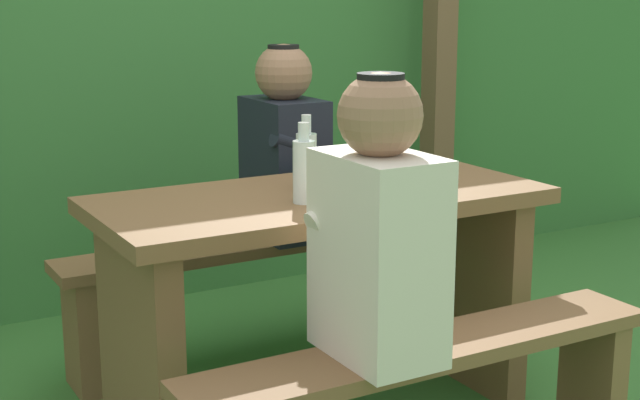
% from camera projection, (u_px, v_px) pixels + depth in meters
% --- Properties ---
extents(hedge_backdrop, '(6.40, 0.87, 2.12)m').
position_uv_depth(hedge_backdrop, '(130.00, 56.00, 4.31)').
color(hedge_backdrop, '#387335').
rests_on(hedge_backdrop, ground_plane).
extents(pergola_post_right, '(0.12, 0.12, 1.90)m').
position_uv_depth(pergola_post_right, '(439.00, 77.00, 4.43)').
color(pergola_post_right, brown).
rests_on(pergola_post_right, ground_plane).
extents(picnic_table, '(1.40, 0.64, 0.75)m').
position_uv_depth(picnic_table, '(320.00, 267.00, 2.91)').
color(picnic_table, brown).
rests_on(picnic_table, ground_plane).
extents(bench_near, '(1.40, 0.24, 0.45)m').
position_uv_depth(bench_near, '(426.00, 388.00, 2.46)').
color(bench_near, brown).
rests_on(bench_near, ground_plane).
extents(bench_far, '(1.40, 0.24, 0.45)m').
position_uv_depth(bench_far, '(244.00, 275.00, 3.44)').
color(bench_far, brown).
rests_on(bench_far, ground_plane).
extents(person_white_shirt, '(0.25, 0.35, 0.72)m').
position_uv_depth(person_white_shirt, '(378.00, 229.00, 2.28)').
color(person_white_shirt, silver).
rests_on(person_white_shirt, bench_near).
extents(person_black_coat, '(0.25, 0.35, 0.72)m').
position_uv_depth(person_black_coat, '(285.00, 149.00, 3.41)').
color(person_black_coat, black).
rests_on(person_black_coat, bench_far).
extents(drinking_glass, '(0.08, 0.08, 0.09)m').
position_uv_depth(drinking_glass, '(370.00, 171.00, 2.96)').
color(drinking_glass, silver).
rests_on(drinking_glass, picnic_table).
extents(bottle_left, '(0.06, 0.06, 0.24)m').
position_uv_depth(bottle_left, '(304.00, 169.00, 2.69)').
color(bottle_left, silver).
rests_on(bottle_left, picnic_table).
extents(bottle_right, '(0.07, 0.07, 0.23)m').
position_uv_depth(bottle_right, '(306.00, 159.00, 2.88)').
color(bottle_right, silver).
rests_on(bottle_right, picnic_table).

